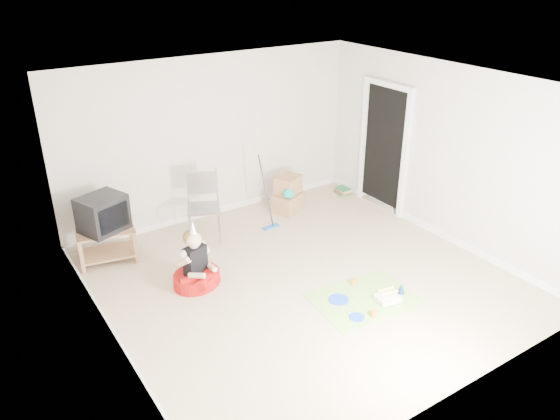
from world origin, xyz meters
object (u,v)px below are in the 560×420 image
tv_stand (107,242)px  crt_tv (103,214)px  seated_woman (196,271)px  folding_chair (204,208)px  birthday_cake (388,299)px  cardboard_boxes (288,195)px

tv_stand → crt_tv: (0.00, 0.00, 0.45)m
seated_woman → tv_stand: bearing=121.5°
tv_stand → folding_chair: (1.43, -0.16, 0.23)m
tv_stand → birthday_cake: (2.59, -2.91, -0.25)m
crt_tv → seated_woman: bearing=-79.6°
tv_stand → crt_tv: crt_tv is taller
cardboard_boxes → seated_woman: 2.60m
cardboard_boxes → birthday_cake: 2.95m
folding_chair → tv_stand: bearing=173.6°
tv_stand → crt_tv: 0.45m
crt_tv → birthday_cake: size_ratio=1.83×
crt_tv → seated_woman: crt_tv is taller
crt_tv → folding_chair: folding_chair is taller
tv_stand → seated_woman: bearing=-58.5°
crt_tv → cardboard_boxes: bearing=-21.2°
cardboard_boxes → crt_tv: bearing=179.8°
folding_chair → seated_woman: 1.31m
birthday_cake → crt_tv: bearing=131.6°
seated_woman → birthday_cake: bearing=-42.4°
crt_tv → folding_chair: bearing=-27.5°
tv_stand → birthday_cake: tv_stand is taller
tv_stand → seated_woman: size_ratio=0.93×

